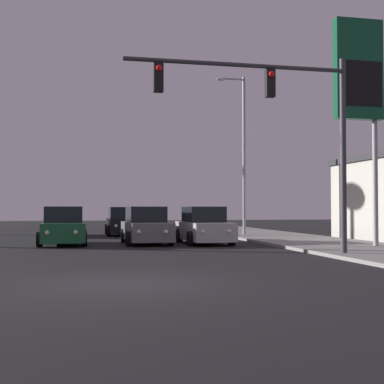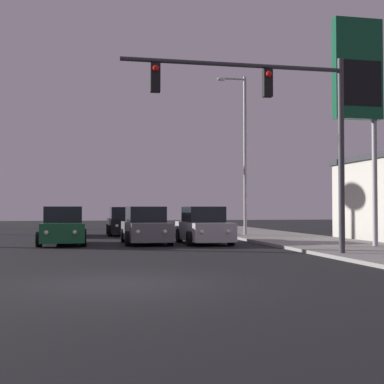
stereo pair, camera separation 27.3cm
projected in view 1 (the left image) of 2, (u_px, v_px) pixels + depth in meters
ground_plane at (126, 284)px, 11.26m from camera, size 120.00×120.00×0.00m
sidewalk_right at (327, 244)px, 23.00m from camera, size 5.00×60.00×0.12m
car_blue at (63, 223)px, 30.65m from camera, size 2.04×4.33×1.68m
car_grey at (146, 227)px, 24.02m from camera, size 2.04×4.34×1.68m
car_green at (63, 227)px, 23.48m from camera, size 2.04×4.33×1.68m
car_silver at (204, 227)px, 24.12m from camera, size 2.04×4.34×1.68m
car_red at (150, 219)px, 43.66m from camera, size 2.04×4.32×1.68m
car_black at (123, 222)px, 31.85m from camera, size 2.04×4.32×1.68m
traffic_light_mast at (283, 113)px, 17.45m from camera, size 7.45×0.36×6.50m
street_lamp at (242, 147)px, 30.41m from camera, size 1.74×0.24×9.00m
gas_station_sign at (358, 82)px, 21.19m from camera, size 2.00×0.42×9.00m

